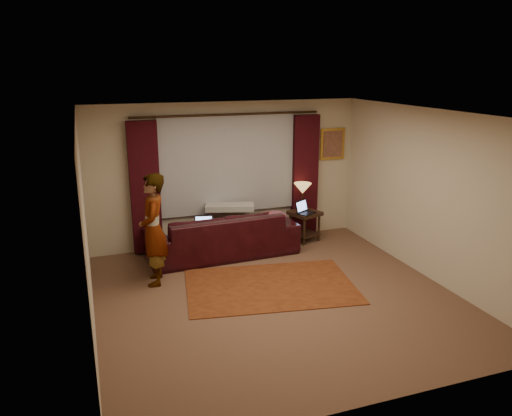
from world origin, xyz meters
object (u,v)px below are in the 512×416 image
Objects in this scene: tiffany_lamp at (302,197)px; laptop_table at (307,207)px; person at (153,230)px; sofa at (222,226)px; laptop_sofa at (204,224)px; end_table at (304,226)px.

laptop_table is (-0.01, -0.22, -0.15)m from tiffany_lamp.
person is (-2.91, -0.86, 0.16)m from laptop_table.
laptop_table is (1.64, 0.05, 0.17)m from sofa.
tiffany_lamp reaches higher than laptop_table.
laptop_sofa is at bearing 20.10° from sofa.
sofa is 4.93× the size of tiffany_lamp.
laptop_sofa is 0.59× the size of end_table.
person reaches higher than laptop_table.
laptop_table is 0.21× the size of person.
sofa is at bearing -173.51° from end_table.
end_table is 0.43m from laptop_table.
sofa reaches higher than laptop_table.
person reaches higher than laptop_sofa.
person is at bearing 166.23° from laptop_table.
laptop_sofa is 0.65× the size of tiffany_lamp.
laptop_sofa is 2.08m from end_table.
laptop_sofa is 2.00m from laptop_table.
sofa is 7.61× the size of laptop_sofa.
tiffany_lamp reaches higher than sofa.
person is (-1.27, -0.80, 0.33)m from sofa.
sofa is at bearing 35.25° from laptop_sofa.
laptop_sofa is at bearing 155.54° from laptop_table.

